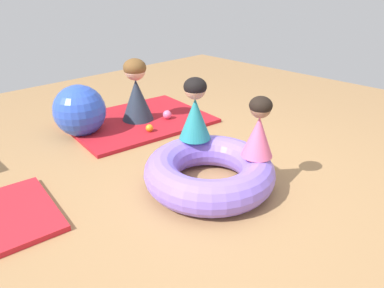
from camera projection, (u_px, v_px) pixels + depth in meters
name	position (u px, v px, depth m)	size (l,w,h in m)	color
ground_plane	(211.00, 189.00, 2.87)	(8.00, 8.00, 0.00)	#9E7549
gym_mat_near_right	(138.00, 121.00, 4.19)	(1.57, 1.21, 0.04)	#B21923
inflatable_cushion	(209.00, 171.00, 2.85)	(1.06, 1.06, 0.28)	#8466E0
child_in_pink	(259.00, 128.00, 2.70)	(0.30, 0.30, 0.49)	#E5608E
child_in_teal	(195.00, 110.00, 3.00)	(0.39, 0.39, 0.54)	teal
adult_seated	(136.00, 91.00, 4.04)	(0.39, 0.39, 0.71)	#232D3D
play_ball_pink	(167.00, 115.00, 4.17)	(0.10, 0.10, 0.10)	pink
play_ball_yellow	(95.00, 126.00, 3.89)	(0.06, 0.06, 0.06)	yellow
play_ball_orange	(149.00, 128.00, 3.82)	(0.08, 0.08, 0.08)	orange
exercise_ball_large	(80.00, 111.00, 3.75)	(0.55, 0.55, 0.55)	blue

